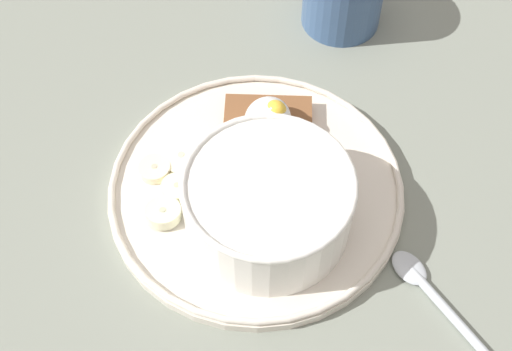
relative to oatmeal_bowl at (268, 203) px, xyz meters
The scene contains 10 objects.
ground_plane 6.48cm from the oatmeal_bowl, 153.57° to the right, with size 120.00×120.00×2.00cm, color gray.
plate 5.13cm from the oatmeal_bowl, 153.57° to the right, with size 26.83×26.83×1.60cm.
oatmeal_bowl is the anchor object (origin of this frame).
toast_slice 9.56cm from the oatmeal_bowl, behind, with size 9.52×9.52×1.40cm.
poached_egg 9.30cm from the oatmeal_bowl, behind, with size 5.03×4.29×3.19cm.
banana_slice_front 9.16cm from the oatmeal_bowl, 101.26° to the right, with size 3.18×3.20×1.07cm.
banana_slice_left 12.02cm from the oatmeal_bowl, 108.09° to the right, with size 3.83×3.86×0.99cm.
banana_slice_back 10.59cm from the oatmeal_bowl, 118.86° to the right, with size 4.94×4.91×1.59cm.
banana_slice_right 9.53cm from the oatmeal_bowl, 83.01° to the right, with size 3.88×3.80×1.46cm.
spoon 15.62cm from the oatmeal_bowl, 75.34° to the left, with size 10.05×10.06×0.80cm.
Camera 1 is at (34.60, 6.61, 57.00)cm, focal length 50.00 mm.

